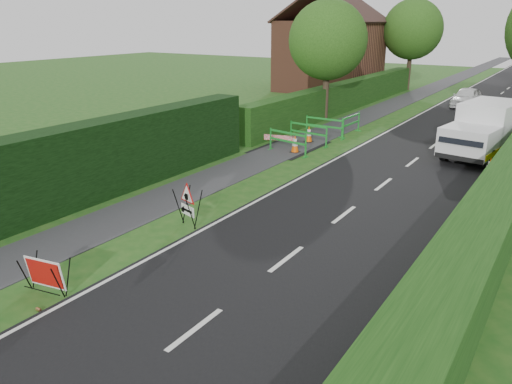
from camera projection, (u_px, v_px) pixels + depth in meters
The scene contains 23 objects.
ground at pixel (182, 250), 12.72m from camera, with size 120.00×120.00×0.00m, color #1A4D16.
road_surface at pixel (500, 95), 39.19m from camera, with size 6.00×90.00×0.02m, color black.
footpath at pixel (429, 90), 42.02m from camera, with size 2.00×90.00×0.02m, color #2D2D30.
hedge_west_near at pixel (58, 212), 15.29m from camera, with size 1.10×18.00×2.50m, color black.
hedge_west_far at pixel (345, 109), 32.74m from camera, with size 1.00×24.00×1.80m, color #14380F.
house_west at pixel (330, 54), 40.71m from camera, with size 7.50×7.40×7.88m.
tree_nw at pixel (328, 40), 27.90m from camera, with size 4.40×4.40×6.70m.
tree_fw at pixel (413, 29), 40.47m from camera, with size 4.80×4.80×7.24m.
red_rect_sign at pixel (45, 274), 10.56m from camera, with size 1.03×0.73×0.81m.
triangle_sign at pixel (187, 201), 13.95m from camera, with size 0.93×0.93×1.10m.
works_van at pixel (484, 129), 21.07m from camera, with size 2.62×5.20×2.27m.
traffic_cone_0 at pixel (490, 168), 18.45m from camera, with size 0.38×0.38×0.79m.
traffic_cone_1 at pixel (491, 148), 21.30m from camera, with size 0.38×0.38×0.79m.
traffic_cone_2 at pixel (486, 141), 22.55m from camera, with size 0.38×0.38×0.79m.
traffic_cone_3 at pixel (295, 144), 21.98m from camera, with size 0.38×0.38×0.79m.
traffic_cone_4 at pixel (309, 134), 23.88m from camera, with size 0.38×0.38×0.79m.
ped_barrier_0 at pixel (288, 139), 21.73m from camera, with size 2.09×0.72×1.00m.
ped_barrier_1 at pixel (308, 131), 23.35m from camera, with size 2.09×0.60×1.00m.
ped_barrier_2 at pixel (325, 125), 24.78m from camera, with size 2.06×0.38×1.00m.
ped_barrier_3 at pixel (351, 122), 25.40m from camera, with size 0.41×2.07×1.00m.
redwhite_plank at pixel (280, 148), 22.97m from camera, with size 1.50×0.04×0.25m, color red.
litter_can at pixel (39, 311), 10.07m from camera, with size 0.07×0.07×0.12m, color #BF7F4C.
hatchback_car at pixel (466, 97), 33.50m from camera, with size 1.51×3.76×1.28m, color white.
Camera 1 is at (7.86, -8.65, 5.56)m, focal length 35.00 mm.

